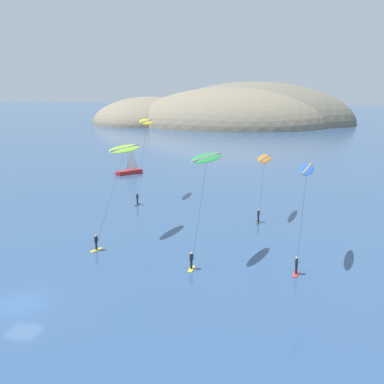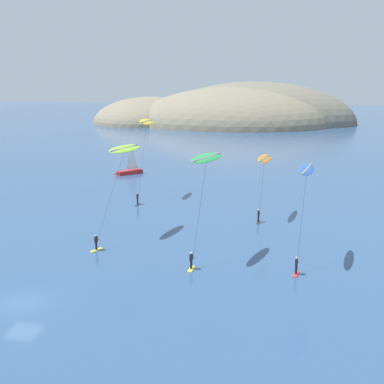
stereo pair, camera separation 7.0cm
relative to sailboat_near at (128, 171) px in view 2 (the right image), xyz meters
name	(u,v)px [view 2 (the right image)]	position (x,y,z in m)	size (l,w,h in m)	color
ground_plane	(21,303)	(9.12, -51.07, -0.64)	(600.00, 600.00, 0.00)	#2D4C75
headland_island	(229,123)	(4.36, 105.35, -0.64)	(102.15, 60.01, 31.77)	#6B6656
sailboat_near	(128,171)	(0.00, 0.00, 0.00)	(4.73, 5.04, 5.70)	#B22323
kitesurfer_lime	(123,155)	(11.42, -33.33, 8.45)	(3.13, 9.59, 10.06)	yellow
kitesurfer_blue	(306,178)	(30.73, -37.84, 7.68)	(2.09, 7.03, 9.36)	red
kitesurfer_orange	(264,163)	(26.03, -23.26, 6.33)	(2.09, 6.16, 7.92)	#2D2D33
kitesurfer_yellow	(146,128)	(8.73, -16.34, 9.58)	(1.54, 7.74, 11.54)	#2D2D33
kitesurfer_green	(206,165)	(21.57, -38.90, 8.65)	(2.95, 6.73, 10.33)	yellow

